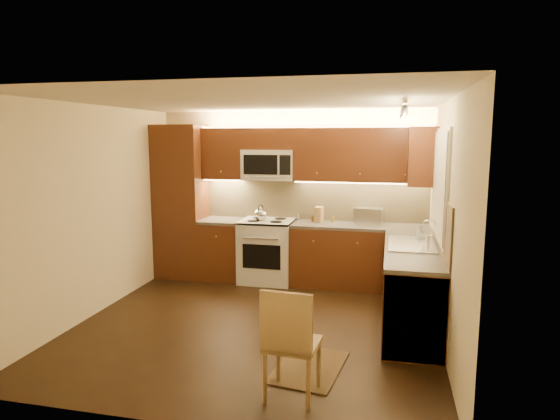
% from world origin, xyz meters
% --- Properties ---
extents(floor, '(4.00, 4.00, 0.01)m').
position_xyz_m(floor, '(0.00, 0.00, 0.00)').
color(floor, black).
rests_on(floor, ground).
extents(ceiling, '(4.00, 4.00, 0.01)m').
position_xyz_m(ceiling, '(0.00, 0.00, 2.50)').
color(ceiling, beige).
rests_on(ceiling, ground).
extents(wall_back, '(4.00, 0.01, 2.50)m').
position_xyz_m(wall_back, '(0.00, 2.00, 1.25)').
color(wall_back, beige).
rests_on(wall_back, ground).
extents(wall_front, '(4.00, 0.01, 2.50)m').
position_xyz_m(wall_front, '(0.00, -2.00, 1.25)').
color(wall_front, beige).
rests_on(wall_front, ground).
extents(wall_left, '(0.01, 4.00, 2.50)m').
position_xyz_m(wall_left, '(-2.00, 0.00, 1.25)').
color(wall_left, beige).
rests_on(wall_left, ground).
extents(wall_right, '(0.01, 4.00, 2.50)m').
position_xyz_m(wall_right, '(2.00, 0.00, 1.25)').
color(wall_right, beige).
rests_on(wall_right, ground).
extents(pantry, '(0.70, 0.60, 2.30)m').
position_xyz_m(pantry, '(-1.65, 1.70, 1.15)').
color(pantry, '#492A0F').
rests_on(pantry, floor).
extents(base_cab_back_left, '(0.62, 0.60, 0.86)m').
position_xyz_m(base_cab_back_left, '(-0.99, 1.70, 0.43)').
color(base_cab_back_left, '#492A0F').
rests_on(base_cab_back_left, floor).
extents(counter_back_left, '(0.62, 0.60, 0.04)m').
position_xyz_m(counter_back_left, '(-0.99, 1.70, 0.88)').
color(counter_back_left, '#3D3A38').
rests_on(counter_back_left, base_cab_back_left).
extents(base_cab_back_right, '(1.92, 0.60, 0.86)m').
position_xyz_m(base_cab_back_right, '(1.04, 1.70, 0.43)').
color(base_cab_back_right, '#492A0F').
rests_on(base_cab_back_right, floor).
extents(counter_back_right, '(1.92, 0.60, 0.04)m').
position_xyz_m(counter_back_right, '(1.04, 1.70, 0.88)').
color(counter_back_right, '#3D3A38').
rests_on(counter_back_right, base_cab_back_right).
extents(base_cab_right, '(0.60, 2.00, 0.86)m').
position_xyz_m(base_cab_right, '(1.70, 0.40, 0.43)').
color(base_cab_right, '#492A0F').
rests_on(base_cab_right, floor).
extents(counter_right, '(0.60, 2.00, 0.04)m').
position_xyz_m(counter_right, '(1.70, 0.40, 0.88)').
color(counter_right, '#3D3A38').
rests_on(counter_right, base_cab_right).
extents(dishwasher, '(0.58, 0.60, 0.84)m').
position_xyz_m(dishwasher, '(1.70, -0.30, 0.43)').
color(dishwasher, silver).
rests_on(dishwasher, floor).
extents(backsplash_back, '(3.30, 0.02, 0.60)m').
position_xyz_m(backsplash_back, '(0.35, 1.99, 1.20)').
color(backsplash_back, tan).
rests_on(backsplash_back, wall_back).
extents(backsplash_right, '(0.02, 2.00, 0.60)m').
position_xyz_m(backsplash_right, '(1.99, 0.40, 1.20)').
color(backsplash_right, tan).
rests_on(backsplash_right, wall_right).
extents(upper_cab_back_left, '(0.62, 0.35, 0.75)m').
position_xyz_m(upper_cab_back_left, '(-0.99, 1.82, 1.88)').
color(upper_cab_back_left, '#492A0F').
rests_on(upper_cab_back_left, wall_back).
extents(upper_cab_back_right, '(1.92, 0.35, 0.75)m').
position_xyz_m(upper_cab_back_right, '(1.04, 1.82, 1.88)').
color(upper_cab_back_right, '#492A0F').
rests_on(upper_cab_back_right, wall_back).
extents(upper_cab_bridge, '(0.76, 0.35, 0.31)m').
position_xyz_m(upper_cab_bridge, '(-0.30, 1.82, 2.09)').
color(upper_cab_bridge, '#492A0F').
rests_on(upper_cab_bridge, wall_back).
extents(upper_cab_right_corner, '(0.35, 0.50, 0.75)m').
position_xyz_m(upper_cab_right_corner, '(1.82, 1.40, 1.88)').
color(upper_cab_right_corner, '#492A0F').
rests_on(upper_cab_right_corner, wall_right).
extents(stove, '(0.76, 0.65, 0.92)m').
position_xyz_m(stove, '(-0.30, 1.68, 0.46)').
color(stove, silver).
rests_on(stove, floor).
extents(microwave, '(0.76, 0.38, 0.44)m').
position_xyz_m(microwave, '(-0.30, 1.81, 1.72)').
color(microwave, silver).
rests_on(microwave, wall_back).
extents(window_frame, '(0.03, 1.44, 1.24)m').
position_xyz_m(window_frame, '(1.99, 0.55, 1.60)').
color(window_frame, silver).
rests_on(window_frame, wall_right).
extents(window_blinds, '(0.02, 1.36, 1.16)m').
position_xyz_m(window_blinds, '(1.97, 0.55, 1.60)').
color(window_blinds, silver).
rests_on(window_blinds, wall_right).
extents(sink, '(0.52, 0.86, 0.15)m').
position_xyz_m(sink, '(1.70, 0.55, 0.98)').
color(sink, silver).
rests_on(sink, counter_right).
extents(faucet, '(0.20, 0.04, 0.30)m').
position_xyz_m(faucet, '(1.88, 0.55, 1.05)').
color(faucet, silver).
rests_on(faucet, counter_right).
extents(track_light_bar, '(0.04, 1.20, 0.03)m').
position_xyz_m(track_light_bar, '(1.55, 0.40, 2.46)').
color(track_light_bar, silver).
rests_on(track_light_bar, ceiling).
extents(kettle, '(0.25, 0.25, 0.24)m').
position_xyz_m(kettle, '(-0.38, 1.61, 1.04)').
color(kettle, silver).
rests_on(kettle, stove).
extents(toaster_oven, '(0.43, 0.36, 0.23)m').
position_xyz_m(toaster_oven, '(1.16, 1.80, 1.02)').
color(toaster_oven, silver).
rests_on(toaster_oven, counter_back_right).
extents(knife_block, '(0.13, 0.18, 0.22)m').
position_xyz_m(knife_block, '(0.45, 1.79, 1.01)').
color(knife_block, '#A08348').
rests_on(knife_block, counter_back_right).
extents(spice_jar_a, '(0.05, 0.05, 0.10)m').
position_xyz_m(spice_jar_a, '(0.14, 1.85, 0.95)').
color(spice_jar_a, silver).
rests_on(spice_jar_a, counter_back_right).
extents(spice_jar_b, '(0.05, 0.05, 0.09)m').
position_xyz_m(spice_jar_b, '(0.35, 1.81, 0.94)').
color(spice_jar_b, brown).
rests_on(spice_jar_b, counter_back_right).
extents(spice_jar_c, '(0.04, 0.04, 0.10)m').
position_xyz_m(spice_jar_c, '(0.14, 1.85, 0.95)').
color(spice_jar_c, silver).
rests_on(spice_jar_c, counter_back_right).
extents(spice_jar_d, '(0.05, 0.05, 0.09)m').
position_xyz_m(spice_jar_d, '(0.64, 1.86, 0.94)').
color(spice_jar_d, olive).
rests_on(spice_jar_d, counter_back_right).
extents(soap_bottle, '(0.10, 0.10, 0.17)m').
position_xyz_m(soap_bottle, '(1.82, 0.95, 0.98)').
color(soap_bottle, '#AEAEB3').
rests_on(soap_bottle, counter_right).
extents(rug, '(0.68, 0.93, 0.01)m').
position_xyz_m(rug, '(0.76, -0.90, 0.01)').
color(rug, black).
rests_on(rug, floor).
extents(dining_chair, '(0.45, 0.45, 0.95)m').
position_xyz_m(dining_chair, '(0.70, -1.40, 0.47)').
color(dining_chair, '#A08348').
rests_on(dining_chair, floor).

